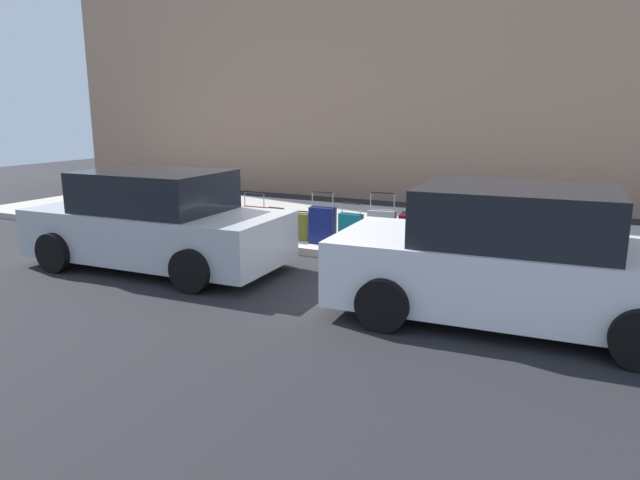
# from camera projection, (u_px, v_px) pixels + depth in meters

# --- Properties ---
(ground_plane) EXTENTS (40.00, 40.00, 0.00)m
(ground_plane) POSITION_uv_depth(u_px,v_px,m) (288.00, 254.00, 10.38)
(ground_plane) COLOR black
(sidewalk_curb) EXTENTS (18.00, 5.00, 0.14)m
(sidewalk_curb) POSITION_uv_depth(u_px,v_px,m) (344.00, 226.00, 12.55)
(sidewalk_curb) COLOR #ADA89E
(sidewalk_curb) RESTS_ON ground_plane
(suitcase_olive_0) EXTENTS (0.46, 0.26, 0.84)m
(suitcase_olive_0) POSITION_uv_depth(u_px,v_px,m) (505.00, 245.00, 9.17)
(suitcase_olive_0) COLOR #59601E
(suitcase_olive_0) RESTS_ON sidewalk_curb
(suitcase_black_1) EXTENTS (0.36, 0.26, 0.72)m
(suitcase_black_1) POSITION_uv_depth(u_px,v_px,m) (475.00, 239.00, 9.45)
(suitcase_black_1) COLOR black
(suitcase_black_1) RESTS_ON sidewalk_curb
(suitcase_red_2) EXTENTS (0.46, 0.23, 0.79)m
(suitcase_red_2) POSITION_uv_depth(u_px,v_px,m) (443.00, 240.00, 9.57)
(suitcase_red_2) COLOR red
(suitcase_red_2) RESTS_ON sidewalk_curb
(suitcase_maroon_3) EXTENTS (0.47, 0.26, 0.71)m
(suitcase_maroon_3) POSITION_uv_depth(u_px,v_px,m) (413.00, 233.00, 9.90)
(suitcase_maroon_3) COLOR maroon
(suitcase_maroon_3) RESTS_ON sidewalk_curb
(suitcase_silver_4) EXTENTS (0.51, 0.24, 1.01)m
(suitcase_silver_4) POSITION_uv_depth(u_px,v_px,m) (382.00, 229.00, 10.16)
(suitcase_silver_4) COLOR #9EA0A8
(suitcase_silver_4) RESTS_ON sidewalk_curb
(suitcase_teal_5) EXTENTS (0.44, 0.22, 0.79)m
(suitcase_teal_5) POSITION_uv_depth(u_px,v_px,m) (351.00, 230.00, 10.33)
(suitcase_teal_5) COLOR #0F606B
(suitcase_teal_5) RESTS_ON sidewalk_curb
(suitcase_navy_6) EXTENTS (0.48, 0.27, 0.97)m
(suitcase_navy_6) POSITION_uv_depth(u_px,v_px,m) (323.00, 225.00, 10.52)
(suitcase_navy_6) COLOR navy
(suitcase_navy_6) RESTS_ON sidewalk_curb
(suitcase_olive_7) EXTENTS (0.38, 0.23, 0.56)m
(suitcase_olive_7) POSITION_uv_depth(u_px,v_px,m) (300.00, 227.00, 10.84)
(suitcase_olive_7) COLOR #59601E
(suitcase_olive_7) RESTS_ON sidewalk_curb
(suitcase_black_8) EXTENTS (0.41, 0.25, 0.60)m
(suitcase_black_8) POSITION_uv_depth(u_px,v_px,m) (277.00, 224.00, 10.98)
(suitcase_black_8) COLOR black
(suitcase_black_8) RESTS_ON sidewalk_curb
(suitcase_red_9) EXTENTS (0.51, 0.21, 0.83)m
(suitcase_red_9) POSITION_uv_depth(u_px,v_px,m) (255.00, 221.00, 11.30)
(suitcase_red_9) COLOR red
(suitcase_red_9) RESTS_ON sidewalk_curb
(suitcase_maroon_10) EXTENTS (0.44, 0.24, 0.87)m
(suitcase_maroon_10) POSITION_uv_depth(u_px,v_px,m) (229.00, 218.00, 11.49)
(suitcase_maroon_10) COLOR maroon
(suitcase_maroon_10) RESTS_ON sidewalk_curb
(fire_hydrant) EXTENTS (0.39, 0.21, 0.85)m
(fire_hydrant) POSITION_uv_depth(u_px,v_px,m) (189.00, 207.00, 11.88)
(fire_hydrant) COLOR #D89E0C
(fire_hydrant) RESTS_ON sidewalk_curb
(bollard_post) EXTENTS (0.12, 0.12, 0.70)m
(bollard_post) POSITION_uv_depth(u_px,v_px,m) (167.00, 211.00, 11.98)
(bollard_post) COLOR brown
(bollard_post) RESTS_ON sidewalk_curb
(parking_meter) EXTENTS (0.12, 0.09, 1.27)m
(parking_meter) POSITION_uv_depth(u_px,v_px,m) (589.00, 215.00, 8.78)
(parking_meter) COLOR slate
(parking_meter) RESTS_ON sidewalk_curb
(parked_car_white_0) EXTENTS (4.43, 2.31, 1.66)m
(parked_car_white_0) POSITION_uv_depth(u_px,v_px,m) (513.00, 259.00, 6.94)
(parked_car_white_0) COLOR silver
(parked_car_white_0) RESTS_ON ground_plane
(parked_car_silver_1) EXTENTS (4.35, 2.16, 1.59)m
(parked_car_silver_1) POSITION_uv_depth(u_px,v_px,m) (157.00, 223.00, 9.36)
(parked_car_silver_1) COLOR #B2B5BA
(parked_car_silver_1) RESTS_ON ground_plane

